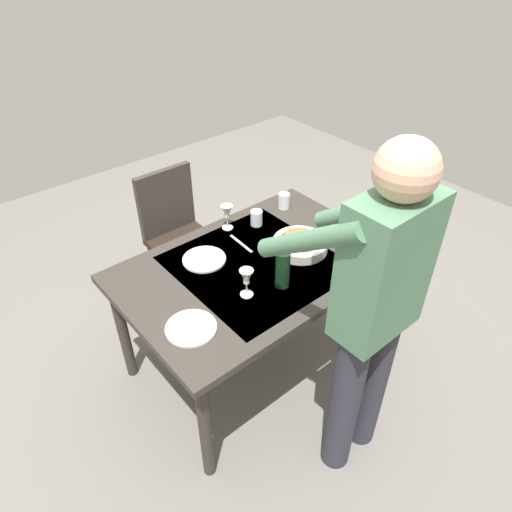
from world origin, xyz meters
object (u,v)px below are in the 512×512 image
object	(u,v)px
dinner_plate_near	(204,259)
dining_table	(256,275)
wine_glass_right	(246,278)
chair_near	(176,229)
water_cup_near_right	(368,253)
wine_bottle	(283,268)
water_cup_far_left	(284,201)
person_server	(372,308)
serving_bowl_pasta	(300,244)
dinner_plate_far	(191,328)
water_cup_near_left	(256,218)
wine_glass_left	(227,213)

from	to	relation	value
dinner_plate_near	dining_table	bearing A→B (deg)	133.73
dining_table	wine_glass_right	size ratio (longest dim) A/B	9.37
chair_near	dinner_plate_near	xyz separation A→B (m)	(0.21, 0.65, 0.23)
water_cup_near_right	wine_bottle	bearing A→B (deg)	-16.33
water_cup_far_left	dinner_plate_near	size ratio (longest dim) A/B	0.42
dining_table	dinner_plate_near	size ratio (longest dim) A/B	6.15
person_server	water_cup_far_left	size ratio (longest dim) A/B	17.51
dining_table	water_cup_far_left	world-z (taller)	water_cup_far_left
wine_bottle	serving_bowl_pasta	world-z (taller)	wine_bottle
water_cup_near_right	water_cup_far_left	distance (m)	0.68
wine_bottle	dinner_plate_near	world-z (taller)	wine_bottle
dining_table	person_server	bearing A→B (deg)	89.47
wine_glass_right	wine_bottle	bearing A→B (deg)	162.53
water_cup_far_left	dinner_plate_far	size ratio (longest dim) A/B	0.42
chair_near	water_cup_near_right	bearing A→B (deg)	110.47
wine_glass_right	dinner_plate_far	world-z (taller)	wine_glass_right
wine_bottle	water_cup_near_right	world-z (taller)	wine_bottle
serving_bowl_pasta	dinner_plate_far	bearing A→B (deg)	8.52
wine_glass_right	water_cup_near_right	world-z (taller)	wine_glass_right
wine_bottle	dinner_plate_far	bearing A→B (deg)	-4.49
dining_table	water_cup_near_left	distance (m)	0.39
dining_table	dinner_plate_near	distance (m)	0.29
wine_glass_right	water_cup_far_left	distance (m)	0.84
wine_glass_right	water_cup_far_left	size ratio (longest dim) A/B	1.57
wine_bottle	wine_glass_right	world-z (taller)	wine_bottle
wine_glass_left	dinner_plate_far	world-z (taller)	wine_glass_left
person_server	wine_glass_right	bearing A→B (deg)	-72.06
chair_near	wine_glass_left	size ratio (longest dim) A/B	6.03
person_server	wine_bottle	world-z (taller)	person_server
wine_bottle	dinner_plate_far	size ratio (longest dim) A/B	1.29
dinner_plate_near	water_cup_near_right	bearing A→B (deg)	139.95
dinner_plate_far	dinner_plate_near	bearing A→B (deg)	-131.71
dinner_plate_far	dining_table	bearing A→B (deg)	-161.60
dining_table	wine_glass_right	bearing A→B (deg)	39.44
water_cup_near_left	serving_bowl_pasta	world-z (taller)	water_cup_near_left
wine_glass_left	serving_bowl_pasta	xyz separation A→B (m)	(-0.18, 0.42, -0.07)
water_cup_near_right	dinner_plate_near	xyz separation A→B (m)	(0.66, -0.56, -0.04)
chair_near	water_cup_far_left	bearing A→B (deg)	132.29
person_server	water_cup_far_left	bearing A→B (deg)	-115.62
water_cup_near_left	water_cup_far_left	world-z (taller)	water_cup_far_left
dinner_plate_near	chair_near	bearing A→B (deg)	-107.89
wine_glass_left	water_cup_far_left	bearing A→B (deg)	174.27
dining_table	serving_bowl_pasta	xyz separation A→B (m)	(-0.27, 0.06, 0.11)
person_server	serving_bowl_pasta	size ratio (longest dim) A/B	5.63
serving_bowl_pasta	dining_table	bearing A→B (deg)	-11.66
chair_near	water_cup_near_left	world-z (taller)	chair_near
person_server	water_cup_near_left	bearing A→B (deg)	-103.85
wine_glass_right	serving_bowl_pasta	world-z (taller)	wine_glass_right
chair_near	wine_bottle	xyz separation A→B (m)	(0.03, 1.06, 0.33)
water_cup_near_right	dinner_plate_near	distance (m)	0.86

